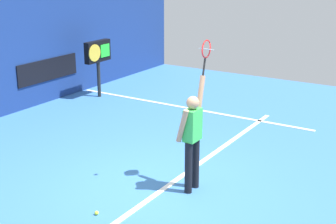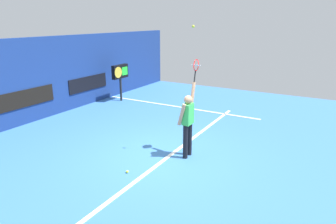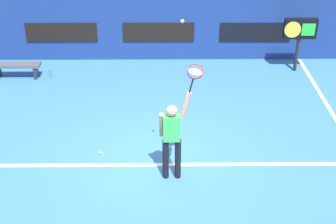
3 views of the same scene
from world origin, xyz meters
name	(u,v)px [view 3 (image 3 of 3)]	position (x,y,z in m)	size (l,w,h in m)	color
ground_plane	(157,162)	(0.00, 0.00, 0.00)	(18.00, 18.00, 0.00)	#3870B2
back_wall	(158,13)	(0.00, 5.68, 1.48)	(18.00, 0.20, 2.96)	navy
sponsor_banner_center	(159,32)	(0.00, 5.56, 0.92)	(2.20, 0.03, 0.60)	black
sponsor_banner_portside	(61,32)	(-3.00, 5.56, 0.92)	(2.20, 0.03, 0.60)	black
sponsor_banner_starboard	(255,32)	(3.00, 5.56, 0.91)	(2.20, 0.03, 0.60)	black
court_baseline	(157,165)	(0.00, -0.12, 0.01)	(10.00, 0.10, 0.01)	white
court_sideline	(333,115)	(4.47, 2.00, 0.01)	(0.10, 7.00, 0.01)	white
tennis_player	(172,136)	(0.31, -0.53, 1.01)	(0.62, 0.31, 1.99)	black
tennis_racket	(195,73)	(0.73, -0.54, 2.38)	(0.38, 0.27, 0.63)	black
tennis_ball	(182,21)	(0.49, -0.55, 3.38)	(0.07, 0.07, 0.07)	#CCE033
scoreboard_clock	(300,31)	(4.13, 4.71, 1.26)	(0.96, 0.20, 1.63)	black
court_bench	(16,67)	(-4.14, 4.28, 0.34)	(1.40, 0.36, 0.45)	#4C4C51
water_bottle	(51,74)	(-3.16, 4.28, 0.12)	(0.07, 0.07, 0.24)	#338CD8
spare_ball	(101,153)	(-1.25, 0.29, 0.03)	(0.07, 0.07, 0.07)	#CCE033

